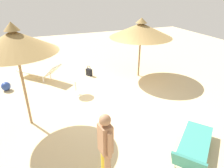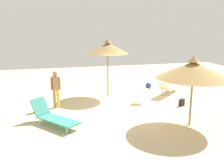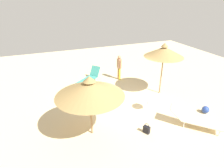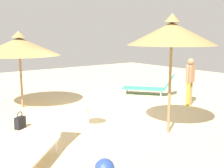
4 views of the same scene
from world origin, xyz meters
The scene contains 9 objects.
ground centered at (0.00, 0.00, -0.05)m, with size 24.00×24.00×0.10m, color beige.
parasol_umbrella_near_right centered at (-2.34, -1.62, 2.10)m, with size 2.70×2.70×2.61m.
parasol_umbrella_far_left centered at (2.43, 0.45, 2.51)m, with size 2.17×2.17×3.00m.
lounge_chair_center centered at (1.96, -2.86, 0.37)m, with size 1.93×1.98×0.80m.
lounge_chair_back centered at (-1.11, 3.39, 0.34)m, with size 2.08×1.85×0.89m.
person_standing_far_right centered at (1.00, 3.19, 0.96)m, with size 0.25×0.45×1.68m.
handbag centered at (-0.19, -2.46, 0.18)m, with size 0.28×0.33×0.48m.
side_table_round centered at (0.76, -0.92, 0.45)m, with size 0.57×0.57×0.66m.
beach_ball centered at (3.31, -2.21, 0.18)m, with size 0.36×0.36×0.36m, color navy.
Camera 2 is at (-10.53, 3.43, 3.71)m, focal length 41.34 mm.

